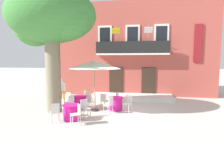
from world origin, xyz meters
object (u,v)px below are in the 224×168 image
Objects in this scene: cafe_chair_near_tree_0 at (77,113)px; ground_planter_left at (87,93)px; cafe_umbrella at (95,65)px; cafe_table_front at (116,104)px; cafe_chair_near_tree_3 at (55,111)px; cafe_chair_middle_3 at (88,101)px; cafe_table_middle at (80,102)px; cafe_chair_middle_1 at (70,98)px; cafe_chair_front_1 at (104,100)px; plane_tree at (50,19)px; cafe_chair_front_3 at (128,102)px; cafe_table_near_tree at (71,112)px; cafe_chair_front_2 at (109,104)px; cafe_chair_middle_2 at (70,102)px; cafe_chair_front_0 at (119,99)px; cafe_chair_near_tree_2 at (65,106)px; pedestrian_near_entrance at (62,90)px; cafe_chair_near_tree_1 at (85,107)px; cafe_chair_middle_0 at (88,98)px.

cafe_chair_near_tree_0 is 1.65× the size of ground_planter_left.
cafe_table_front is at bearing 15.97° from cafe_umbrella.
cafe_chair_near_tree_3 is 1.00× the size of cafe_chair_middle_3.
cafe_chair_middle_1 is (-0.71, 0.26, 0.14)m from cafe_table_middle.
cafe_chair_near_tree_0 and cafe_chair_front_1 have the same top height.
plane_tree is 6.17m from cafe_chair_front_3.
cafe_table_near_tree is 0.95× the size of cafe_chair_front_2.
cafe_umbrella is (1.76, -0.71, 2.08)m from cafe_chair_middle_1.
cafe_umbrella reaches higher than cafe_table_near_tree.
cafe_chair_front_0 is (2.62, 1.30, 0.00)m from cafe_chair_middle_2.
plane_tree is at bearing 139.92° from cafe_chair_near_tree_2.
pedestrian_near_entrance reaches higher than cafe_chair_front_3.
ground_planter_left is (-1.03, 5.94, -0.08)m from cafe_table_near_tree.
cafe_chair_middle_3 is at bearing 15.38° from plane_tree.
cafe_table_near_tree is 2.40m from cafe_table_middle.
cafe_chair_front_0 is at bearing 83.80° from cafe_table_front.
cafe_chair_middle_3 is 1.95m from cafe_chair_front_0.
cafe_chair_front_0 is at bearing 41.23° from cafe_umbrella.
ground_planter_left is at bearing 68.55° from pedestrian_near_entrance.
cafe_chair_near_tree_0 and cafe_chair_near_tree_2 have the same top height.
ground_planter_left is at bearing 106.00° from cafe_chair_near_tree_1.
cafe_chair_middle_0 is (-0.55, 3.62, 0.00)m from cafe_chair_near_tree_0.
cafe_chair_near_tree_2 is 1.17m from cafe_chair_middle_2.
cafe_umbrella is at bearing 85.81° from cafe_chair_near_tree_0.
cafe_umbrella reaches higher than cafe_chair_middle_3.
cafe_chair_near_tree_3 is 4.02m from cafe_chair_front_3.
cafe_chair_middle_0 is (-0.05, 3.05, 0.14)m from cafe_table_near_tree.
cafe_chair_near_tree_2 is 1.65× the size of ground_planter_left.
cafe_chair_near_tree_0 is 1.00× the size of cafe_chair_middle_2.
cafe_chair_middle_0 is (0.33, 0.68, 0.14)m from cafe_table_middle.
cafe_chair_middle_0 is 1.00× the size of cafe_chair_front_1.
cafe_chair_front_2 is (1.58, 1.54, 0.14)m from cafe_table_near_tree.
ground_planter_left is 0.34× the size of pedestrian_near_entrance.
cafe_chair_middle_3 reaches higher than cafe_table_near_tree.
cafe_chair_near_tree_1 is 2.63m from cafe_chair_middle_1.
cafe_chair_front_0 is at bearing -45.04° from ground_planter_left.
cafe_table_near_tree is 1.00× the size of cafe_table_front.
cafe_chair_near_tree_0 is at bearing -47.22° from cafe_chair_near_tree_2.
cafe_table_front is at bearing 70.86° from cafe_chair_front_2.
cafe_chair_front_2 is 5.13m from ground_planter_left.
cafe_chair_near_tree_3 is 1.00× the size of cafe_chair_middle_1.
cafe_chair_near_tree_2 and cafe_chair_near_tree_3 have the same top height.
cafe_table_near_tree is at bearing -80.99° from cafe_table_middle.
pedestrian_near_entrance is at bearing 135.25° from cafe_chair_middle_1.
cafe_table_middle is 0.77m from cafe_chair_middle_3.
cafe_chair_front_3 is (2.05, 2.60, 0.00)m from cafe_chair_near_tree_0.
cafe_chair_near_tree_2 is 2.17m from cafe_chair_middle_1.
cafe_chair_near_tree_2 is at bearing -179.61° from cafe_chair_near_tree_1.
cafe_chair_near_tree_0 and cafe_chair_front_0 have the same top height.
ground_planter_left is at bearing 100.36° from cafe_table_middle.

